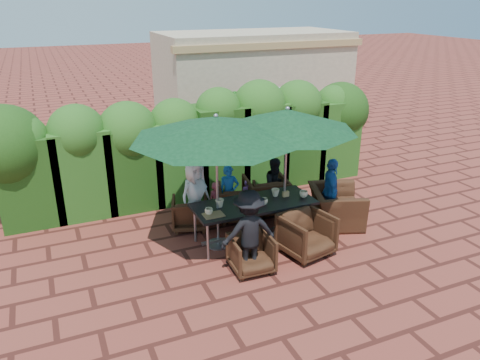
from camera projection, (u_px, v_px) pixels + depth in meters
name	position (u px, v px, depth m)	size (l,w,h in m)	color
ground	(239.00, 238.00, 8.83)	(80.00, 80.00, 0.00)	maroon
dining_table	(254.00, 206.00, 8.55)	(2.25, 0.90, 0.75)	black
umbrella_left	(216.00, 128.00, 7.79)	(2.93, 2.93, 2.46)	gray
umbrella_right	(287.00, 120.00, 8.28)	(2.52, 2.52, 2.46)	gray
chair_far_left	(190.00, 212.00, 9.12)	(0.67, 0.63, 0.69)	black
chair_far_mid	(238.00, 200.00, 9.49)	(0.77, 0.72, 0.79)	black
chair_far_right	(266.00, 193.00, 9.75)	(0.84, 0.79, 0.86)	black
chair_near_left	(251.00, 252.00, 7.69)	(0.67, 0.63, 0.69)	black
chair_near_right	(307.00, 233.00, 8.17)	(0.80, 0.75, 0.82)	black
chair_end_right	(336.00, 201.00, 9.26)	(1.11, 0.72, 0.97)	black
adult_far_left	(195.00, 195.00, 9.04)	(0.67, 0.40, 1.36)	silver
adult_far_mid	(229.00, 193.00, 9.43)	(0.41, 0.33, 1.13)	#1F58AB
adult_far_right	(276.00, 186.00, 9.70)	(0.57, 0.35, 1.19)	black
adult_near_left	(249.00, 232.00, 7.56)	(0.91, 0.42, 1.43)	black
adult_end_right	(331.00, 191.00, 9.26)	(0.78, 0.39, 1.33)	#1F58AB
child_left	(216.00, 202.00, 9.37)	(0.30, 0.24, 0.83)	#C4455C
child_right	(248.00, 197.00, 9.70)	(0.27, 0.22, 0.75)	#AB54B6
pedestrian_a	(235.00, 125.00, 12.84)	(1.78, 0.64, 1.91)	green
pedestrian_b	(253.00, 128.00, 13.22)	(0.75, 0.46, 1.57)	#C4455C
pedestrian_c	(280.00, 120.00, 13.46)	(1.20, 0.55, 1.88)	gray
cup_a	(209.00, 211.00, 8.05)	(0.14, 0.14, 0.11)	beige
cup_b	(220.00, 203.00, 8.33)	(0.16, 0.16, 0.15)	beige
cup_c	(264.00, 202.00, 8.43)	(0.15, 0.15, 0.12)	beige
cup_d	(275.00, 192.00, 8.79)	(0.15, 0.15, 0.14)	beige
cup_e	(304.00, 194.00, 8.74)	(0.16, 0.16, 0.13)	beige
ketchup_bottle	(244.00, 198.00, 8.52)	(0.04, 0.04, 0.17)	#B20C0A
sauce_bottle	(246.00, 199.00, 8.46)	(0.04, 0.04, 0.17)	#4C230C
serving_tray	(214.00, 215.00, 8.03)	(0.35, 0.25, 0.02)	olive
number_block_left	(241.00, 203.00, 8.39)	(0.12, 0.06, 0.10)	tan
number_block_right	(286.00, 194.00, 8.78)	(0.12, 0.06, 0.10)	tan
hedge_wall	(191.00, 138.00, 10.26)	(9.10, 1.60, 2.53)	#17370F
building	(253.00, 82.00, 15.50)	(6.20, 3.08, 3.20)	#C9B696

